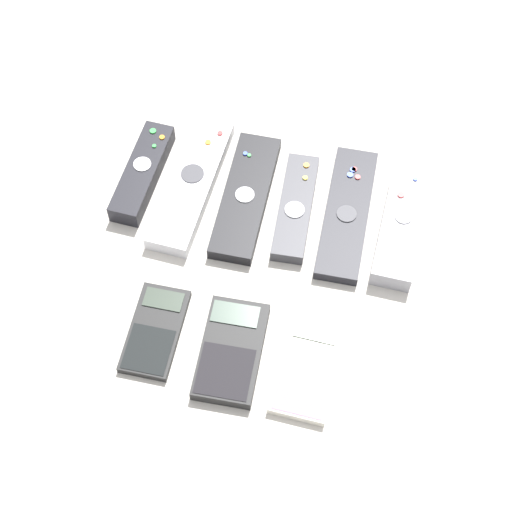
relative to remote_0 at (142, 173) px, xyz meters
name	(u,v)px	position (x,y,z in m)	size (l,w,h in m)	color
ground_plane	(249,289)	(0.18, -0.13, -0.01)	(3.00, 3.00, 0.00)	beige
remote_0	(142,173)	(0.00, 0.00, 0.00)	(0.05, 0.16, 0.03)	black
remote_1	(191,184)	(0.07, 0.00, 0.00)	(0.07, 0.22, 0.02)	silver
remote_2	(246,197)	(0.14, 0.00, 0.00)	(0.06, 0.20, 0.02)	black
remote_3	(295,207)	(0.21, -0.01, 0.00)	(0.05, 0.17, 0.02)	#333338
remote_4	(347,214)	(0.28, 0.00, -0.01)	(0.06, 0.21, 0.02)	black
remote_5	(401,228)	(0.35, -0.01, 0.00)	(0.06, 0.17, 0.03)	gray
calculator_0	(155,331)	(0.08, -0.22, -0.01)	(0.06, 0.12, 0.01)	black
calculator_1	(228,350)	(0.18, -0.23, -0.01)	(0.08, 0.14, 0.02)	black
calculator_2	(308,366)	(0.27, -0.22, -0.01)	(0.07, 0.14, 0.01)	beige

